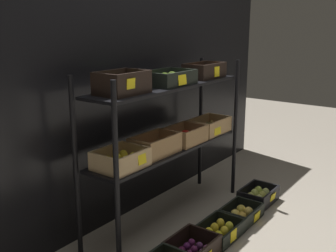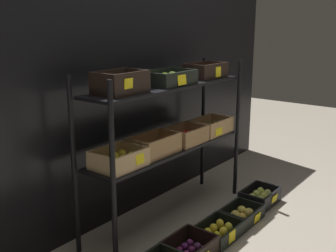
% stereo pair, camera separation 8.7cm
% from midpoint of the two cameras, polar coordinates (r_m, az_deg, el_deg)
% --- Properties ---
extents(ground_plane, '(10.00, 10.00, 0.00)m').
position_cam_midpoint_polar(ground_plane, '(3.17, -0.81, -12.81)').
color(ground_plane, gray).
extents(storefront_wall, '(3.84, 0.12, 1.85)m').
position_cam_midpoint_polar(storefront_wall, '(3.10, -6.36, 4.64)').
color(storefront_wall, black).
rests_on(storefront_wall, ground_plane).
extents(display_rack, '(1.56, 0.37, 1.16)m').
position_cam_midpoint_polar(display_rack, '(2.89, -0.62, 1.16)').
color(display_rack, black).
rests_on(display_rack, ground_plane).
extents(crate_ground_plum, '(0.31, 0.26, 0.13)m').
position_cam_midpoint_polar(crate_ground_plum, '(2.69, 2.46, -17.08)').
color(crate_ground_plum, black).
rests_on(crate_ground_plum, ground_plane).
extents(crate_ground_lemon, '(0.34, 0.25, 0.10)m').
position_cam_midpoint_polar(crate_ground_lemon, '(2.92, 6.38, -14.47)').
color(crate_ground_lemon, black).
rests_on(crate_ground_lemon, ground_plane).
extents(crate_ground_right_apple_gold, '(0.31, 0.24, 0.10)m').
position_cam_midpoint_polar(crate_ground_right_apple_gold, '(3.18, 9.52, -12.07)').
color(crate_ground_right_apple_gold, black).
rests_on(crate_ground_right_apple_gold, ground_plane).
extents(crate_ground_pear, '(0.33, 0.25, 0.12)m').
position_cam_midpoint_polar(crate_ground_pear, '(3.47, 11.88, -9.64)').
color(crate_ground_pear, black).
rests_on(crate_ground_pear, ground_plane).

